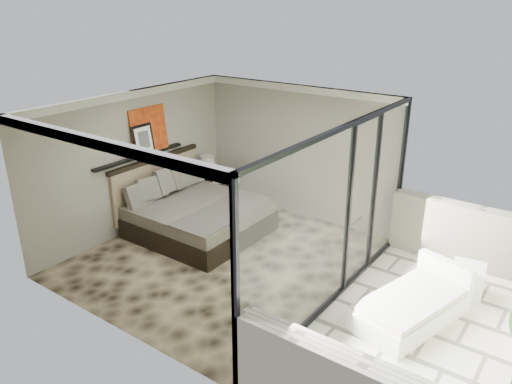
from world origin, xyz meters
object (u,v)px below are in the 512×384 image
Objects in this scene: nightstand at (210,192)px; ottoman at (467,279)px; bed at (195,214)px; table_lamp at (208,165)px; lounger at (413,305)px.

ottoman is (5.85, -0.50, 0.01)m from nightstand.
bed reaches higher than table_lamp.
bed is at bearing -168.64° from lounger.
bed reaches higher than nightstand.
table_lamp is at bearing -125.68° from nightstand.
table_lamp is 1.19× the size of ottoman.
ottoman is 1.27m from lounger.
nightstand is at bearing 41.45° from table_lamp.
bed is at bearing -46.28° from nightstand.
ottoman reaches higher than nightstand.
table_lamp is at bearing 121.90° from bed.
bed is at bearing -58.10° from table_lamp.
bed is 4.89× the size of ottoman.
table_lamp reaches higher than nightstand.
bed reaches higher than lounger.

